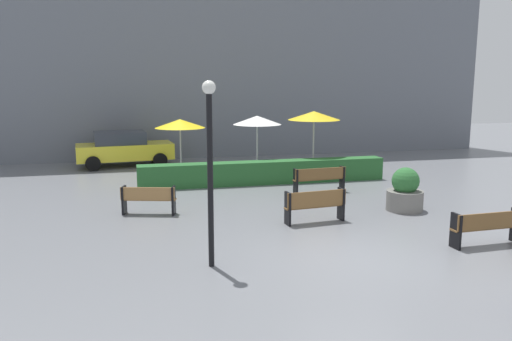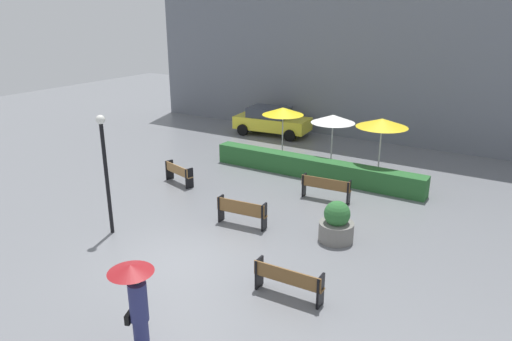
{
  "view_description": "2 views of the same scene",
  "coord_description": "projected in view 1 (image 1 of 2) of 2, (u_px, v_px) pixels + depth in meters",
  "views": [
    {
      "loc": [
        -4.64,
        -9.99,
        3.86
      ],
      "look_at": [
        -1.37,
        3.53,
        1.4
      ],
      "focal_mm": 36.13,
      "sensor_mm": 36.0,
      "label": 1
    },
    {
      "loc": [
        8.11,
        -9.08,
        6.86
      ],
      "look_at": [
        -0.52,
        4.82,
        1.24
      ],
      "focal_mm": 33.38,
      "sensor_mm": 36.0,
      "label": 2
    }
  ],
  "objects": [
    {
      "name": "ground_plane",
      "position": [
        354.0,
        258.0,
        11.3
      ],
      "size": [
        60.0,
        60.0,
        0.0
      ],
      "primitive_type": "plane",
      "color": "slate"
    },
    {
      "name": "bench_back_row",
      "position": [
        320.0,
        178.0,
        17.68
      ],
      "size": [
        1.89,
        0.46,
        0.88
      ],
      "color": "brown",
      "rests_on": "ground"
    },
    {
      "name": "bench_near_right",
      "position": [
        488.0,
        226.0,
        12.04
      ],
      "size": [
        1.82,
        0.43,
        0.83
      ],
      "color": "brown",
      "rests_on": "ground"
    },
    {
      "name": "bench_mid_center",
      "position": [
        316.0,
        204.0,
        13.98
      ],
      "size": [
        1.75,
        0.51,
        0.9
      ],
      "color": "brown",
      "rests_on": "ground"
    },
    {
      "name": "bench_far_left",
      "position": [
        148.0,
        198.0,
        14.85
      ],
      "size": [
        1.59,
        0.76,
        0.82
      ],
      "color": "#9E7242",
      "rests_on": "ground"
    },
    {
      "name": "planter_pot",
      "position": [
        405.0,
        192.0,
        15.32
      ],
      "size": [
        1.08,
        1.08,
        1.3
      ],
      "color": "slate",
      "rests_on": "ground"
    },
    {
      "name": "lamp_post",
      "position": [
        210.0,
        155.0,
        10.4
      ],
      "size": [
        0.28,
        0.28,
        3.85
      ],
      "color": "black",
      "rests_on": "ground"
    },
    {
      "name": "patio_umbrella_yellow",
      "position": [
        180.0,
        124.0,
        20.71
      ],
      "size": [
        2.02,
        2.02,
        2.29
      ],
      "color": "silver",
      "rests_on": "ground"
    },
    {
      "name": "patio_umbrella_white",
      "position": [
        257.0,
        120.0,
        20.52
      ],
      "size": [
        1.93,
        1.93,
        2.44
      ],
      "color": "silver",
      "rests_on": "ground"
    },
    {
      "name": "patio_umbrella_yellow_far",
      "position": [
        314.0,
        116.0,
        20.7
      ],
      "size": [
        2.11,
        2.11,
        2.61
      ],
      "color": "silver",
      "rests_on": "ground"
    },
    {
      "name": "hedge_strip",
      "position": [
        265.0,
        172.0,
        19.3
      ],
      "size": [
        9.35,
        0.7,
        0.85
      ],
      "primitive_type": "cube",
      "color": "#28602D",
      "rests_on": "ground"
    },
    {
      "name": "building_facade",
      "position": [
        224.0,
        48.0,
        25.68
      ],
      "size": [
        28.0,
        1.2,
        10.8
      ],
      "primitive_type": "cube",
      "color": "slate",
      "rests_on": "ground"
    },
    {
      "name": "parked_car",
      "position": [
        124.0,
        148.0,
        23.16
      ],
      "size": [
        4.36,
        2.31,
        1.57
      ],
      "color": "yellow",
      "rests_on": "ground"
    }
  ]
}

